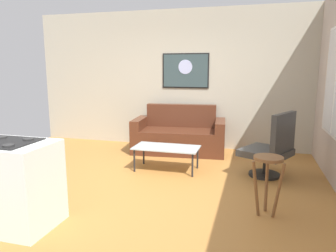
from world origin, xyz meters
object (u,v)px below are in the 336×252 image
at_px(armchair, 272,148).
at_px(bar_stool, 268,170).
at_px(wall_painting, 185,71).
at_px(couch, 179,136).
at_px(coffee_table, 166,149).

relative_size(armchair, bar_stool, 1.47).
xyz_separation_m(armchair, wall_painting, (-1.67, 1.55, 1.12)).
xyz_separation_m(couch, coffee_table, (0.07, -1.17, 0.05)).
bearing_deg(bar_stool, coffee_table, 140.95).
height_order(coffee_table, wall_painting, wall_painting).
bearing_deg(wall_painting, bar_stool, -61.23).
xyz_separation_m(couch, bar_stool, (1.59, -2.40, 0.22)).
xyz_separation_m(armchair, bar_stool, (-0.10, -1.32, 0.07)).
relative_size(coffee_table, bar_stool, 1.54).
relative_size(bar_stool, wall_painting, 0.71).
distance_m(coffee_table, armchair, 1.62).
height_order(armchair, wall_painting, wall_painting).
distance_m(couch, wall_painting, 1.36).
distance_m(coffee_table, wall_painting, 2.04).
distance_m(coffee_table, bar_stool, 1.96).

